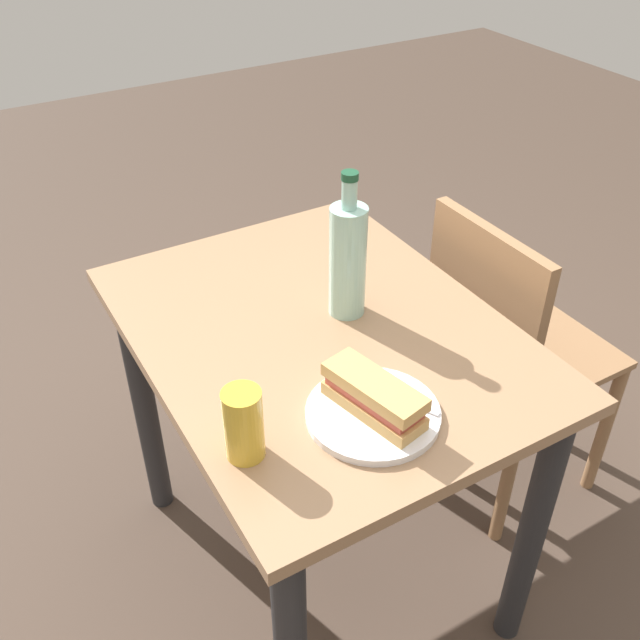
{
  "coord_description": "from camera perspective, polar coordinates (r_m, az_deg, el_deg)",
  "views": [
    {
      "loc": [
        1.03,
        -0.6,
        1.66
      ],
      "look_at": [
        0.0,
        0.0,
        0.8
      ],
      "focal_mm": 40.42,
      "sensor_mm": 36.0,
      "label": 1
    }
  ],
  "objects": [
    {
      "name": "knife_near",
      "position": [
        1.31,
        5.42,
        -5.74
      ],
      "size": [
        0.17,
        0.09,
        0.01
      ],
      "color": "silver",
      "rests_on": "plate_near"
    },
    {
      "name": "plate_near",
      "position": [
        1.28,
        4.2,
        -7.4
      ],
      "size": [
        0.24,
        0.24,
        0.01
      ],
      "primitive_type": "cylinder",
      "color": "white",
      "rests_on": "dining_table"
    },
    {
      "name": "dining_table",
      "position": [
        1.58,
        -0.0,
        -5.03
      ],
      "size": [
        0.93,
        0.71,
        0.78
      ],
      "color": "#997251",
      "rests_on": "ground"
    },
    {
      "name": "ground_plane",
      "position": [
        2.04,
        -0.0,
        -18.33
      ],
      "size": [
        8.0,
        8.0,
        0.0
      ],
      "primitive_type": "plane",
      "color": "#47382D"
    },
    {
      "name": "beer_glass",
      "position": [
        1.18,
        -6.08,
        -8.21
      ],
      "size": [
        0.07,
        0.07,
        0.13
      ],
      "primitive_type": "cylinder",
      "color": "gold",
      "rests_on": "dining_table"
    },
    {
      "name": "chair_far",
      "position": [
        1.93,
        14.37,
        -2.08
      ],
      "size": [
        0.4,
        0.4,
        0.88
      ],
      "color": "#936B47",
      "rests_on": "ground"
    },
    {
      "name": "water_bottle",
      "position": [
        1.46,
        2.21,
        4.88
      ],
      "size": [
        0.08,
        0.08,
        0.32
      ],
      "color": "#99C6B7",
      "rests_on": "dining_table"
    },
    {
      "name": "baguette_sandwich_near",
      "position": [
        1.25,
        4.29,
        -6.02
      ],
      "size": [
        0.2,
        0.11,
        0.07
      ],
      "color": "tan",
      "rests_on": "plate_near"
    }
  ]
}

